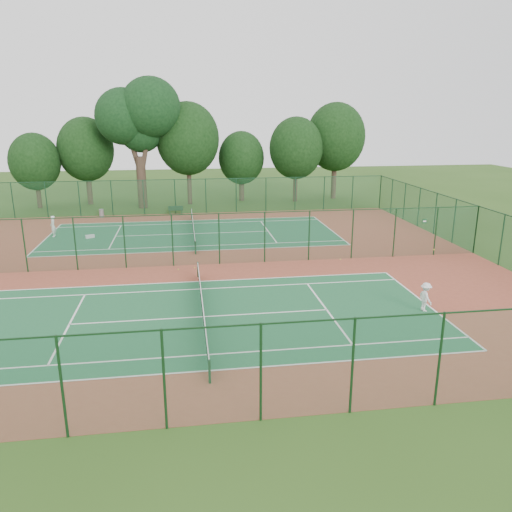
# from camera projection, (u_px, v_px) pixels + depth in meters

# --- Properties ---
(ground) EXTENTS (120.00, 120.00, 0.00)m
(ground) POSITION_uv_depth(u_px,v_px,m) (197.00, 265.00, 33.47)
(ground) COLOR #2D4E18
(ground) RESTS_ON ground
(red_pad) EXTENTS (40.00, 36.00, 0.01)m
(red_pad) POSITION_uv_depth(u_px,v_px,m) (197.00, 265.00, 33.47)
(red_pad) COLOR brown
(red_pad) RESTS_ON ground
(court_near) EXTENTS (23.77, 10.97, 0.01)m
(court_near) POSITION_uv_depth(u_px,v_px,m) (203.00, 317.00, 24.91)
(court_near) COLOR #1D5D35
(court_near) RESTS_ON red_pad
(court_far) EXTENTS (23.77, 10.97, 0.01)m
(court_far) POSITION_uv_depth(u_px,v_px,m) (193.00, 234.00, 42.02)
(court_far) COLOR #1C5B35
(court_far) RESTS_ON red_pad
(fence_north) EXTENTS (40.00, 0.09, 3.50)m
(fence_north) POSITION_uv_depth(u_px,v_px,m) (191.00, 196.00, 50.10)
(fence_north) COLOR #1A502B
(fence_north) RESTS_ON ground
(fence_south) EXTENTS (40.00, 0.09, 3.50)m
(fence_south) POSITION_uv_depth(u_px,v_px,m) (213.00, 376.00, 15.87)
(fence_south) COLOR #194D30
(fence_south) RESTS_ON ground
(fence_east) EXTENTS (0.09, 36.00, 3.50)m
(fence_east) POSITION_uv_depth(u_px,v_px,m) (476.00, 230.00, 35.77)
(fence_east) COLOR #1B5332
(fence_east) RESTS_ON ground
(fence_divider) EXTENTS (40.00, 0.09, 3.50)m
(fence_divider) POSITION_uv_depth(u_px,v_px,m) (196.00, 239.00, 32.98)
(fence_divider) COLOR #17462A
(fence_divider) RESTS_ON ground
(tennis_net_near) EXTENTS (0.10, 12.90, 0.97)m
(tennis_net_near) POSITION_uv_depth(u_px,v_px,m) (202.00, 307.00, 24.76)
(tennis_net_near) COLOR #163C1F
(tennis_net_near) RESTS_ON ground
(tennis_net_far) EXTENTS (0.10, 12.90, 0.97)m
(tennis_net_far) POSITION_uv_depth(u_px,v_px,m) (193.00, 228.00, 41.88)
(tennis_net_far) COLOR #13361C
(tennis_net_far) RESTS_ON ground
(player_near) EXTENTS (0.64, 1.02, 1.52)m
(player_near) POSITION_uv_depth(u_px,v_px,m) (426.00, 297.00, 25.46)
(player_near) COLOR white
(player_near) RESTS_ON court_near
(player_far) EXTENTS (0.46, 0.66, 1.73)m
(player_far) POSITION_uv_depth(u_px,v_px,m) (53.00, 226.00, 40.80)
(player_far) COLOR white
(player_far) RESTS_ON court_far
(trash_bin) EXTENTS (0.57, 0.57, 0.82)m
(trash_bin) POSITION_uv_depth(u_px,v_px,m) (102.00, 213.00, 48.48)
(trash_bin) COLOR gray
(trash_bin) RESTS_ON red_pad
(bench) EXTENTS (1.48, 0.46, 0.91)m
(bench) POSITION_uv_depth(u_px,v_px,m) (176.00, 210.00, 49.77)
(bench) COLOR #11321A
(bench) RESTS_ON red_pad
(kit_bag) EXTENTS (0.75, 0.53, 0.26)m
(kit_bag) POSITION_uv_depth(u_px,v_px,m) (90.00, 236.00, 40.56)
(kit_bag) COLOR silver
(kit_bag) RESTS_ON red_pad
(stray_ball_a) EXTENTS (0.07, 0.07, 0.07)m
(stray_ball_a) POSITION_uv_depth(u_px,v_px,m) (195.00, 268.00, 32.75)
(stray_ball_a) COLOR #BACB2F
(stray_ball_a) RESTS_ON red_pad
(stray_ball_b) EXTENTS (0.06, 0.06, 0.06)m
(stray_ball_b) POSITION_uv_depth(u_px,v_px,m) (341.00, 259.00, 34.60)
(stray_ball_b) COLOR #D1EC37
(stray_ball_b) RESTS_ON red_pad
(stray_ball_c) EXTENTS (0.07, 0.07, 0.07)m
(stray_ball_c) POSITION_uv_depth(u_px,v_px,m) (178.00, 269.00, 32.36)
(stray_ball_c) COLOR #C9EE37
(stray_ball_c) RESTS_ON red_pad
(big_tree) EXTENTS (8.75, 6.40, 13.43)m
(big_tree) POSITION_uv_depth(u_px,v_px,m) (139.00, 116.00, 51.13)
(big_tree) COLOR #39281F
(big_tree) RESTS_ON ground
(evergreen_row) EXTENTS (39.00, 5.00, 12.00)m
(evergreen_row) POSITION_uv_depth(u_px,v_px,m) (194.00, 203.00, 56.60)
(evergreen_row) COLOR black
(evergreen_row) RESTS_ON ground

